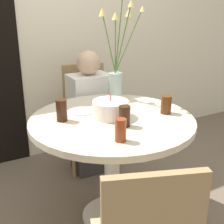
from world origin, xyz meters
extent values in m
plane|color=#6B5B4C|center=(0.00, 0.00, 0.00)|extent=(16.00, 16.00, 0.00)
cube|color=beige|center=(0.00, 1.24, 1.30)|extent=(8.00, 0.05, 2.60)
cylinder|color=beige|center=(0.00, 0.00, 0.75)|extent=(1.06, 1.06, 0.04)
cylinder|color=silver|center=(0.00, 0.00, 0.38)|extent=(0.10, 0.10, 0.70)
cylinder|color=silver|center=(0.00, 0.00, 0.01)|extent=(0.42, 0.42, 0.03)
cube|color=tan|center=(0.18, 0.77, 0.45)|extent=(0.48, 0.48, 0.04)
cube|color=#997A51|center=(0.22, 0.94, 0.70)|extent=(0.38, 0.12, 0.46)
cylinder|color=#997A51|center=(-0.03, 0.64, 0.22)|extent=(0.03, 0.03, 0.43)
cylinder|color=#997A51|center=(0.30, 0.56, 0.22)|extent=(0.03, 0.03, 0.43)
cylinder|color=#997A51|center=(0.05, 0.97, 0.22)|extent=(0.03, 0.03, 0.43)
cylinder|color=#997A51|center=(0.38, 0.89, 0.22)|extent=(0.03, 0.03, 0.43)
cylinder|color=white|center=(0.00, 0.02, 0.82)|extent=(0.23, 0.23, 0.11)
cylinder|color=#E54C4C|center=(0.00, 0.02, 0.90)|extent=(0.01, 0.01, 0.04)
cylinder|color=#9EB2AD|center=(0.22, 0.35, 0.87)|extent=(0.11, 0.11, 0.20)
cylinder|color=#4C7538|center=(0.30, 0.31, 1.19)|extent=(0.17, 0.10, 0.46)
cone|color=#EFCC66|center=(0.39, 0.26, 1.42)|extent=(0.04, 0.04, 0.04)
cylinder|color=#4C7538|center=(0.21, 0.33, 1.17)|extent=(0.04, 0.06, 0.41)
cone|color=#EFCC66|center=(0.19, 0.30, 1.38)|extent=(0.05, 0.05, 0.06)
cylinder|color=#4C7538|center=(0.19, 0.39, 1.18)|extent=(0.07, 0.08, 0.43)
cone|color=#EFCC66|center=(0.15, 0.42, 1.40)|extent=(0.05, 0.05, 0.06)
cylinder|color=#4C7538|center=(0.23, 0.31, 1.24)|extent=(0.02, 0.08, 0.55)
cylinder|color=#4C7538|center=(0.23, 0.26, 1.21)|extent=(0.02, 0.19, 0.49)
cone|color=#EFCC66|center=(0.23, 0.17, 1.46)|extent=(0.04, 0.04, 0.05)
cylinder|color=#4C7538|center=(0.28, 0.36, 1.18)|extent=(0.13, 0.04, 0.43)
cone|color=#EFCC66|center=(0.35, 0.38, 1.39)|extent=(0.05, 0.05, 0.06)
cylinder|color=white|center=(-0.13, 0.20, 0.77)|extent=(0.17, 0.17, 0.01)
cylinder|color=maroon|center=(-0.13, -0.32, 0.83)|extent=(0.06, 0.06, 0.13)
cylinder|color=#33190C|center=(-0.30, 0.11, 0.83)|extent=(0.07, 0.07, 0.14)
cylinder|color=#51280F|center=(0.36, -0.10, 0.83)|extent=(0.07, 0.07, 0.12)
cylinder|color=#33190C|center=(0.00, -0.15, 0.83)|extent=(0.07, 0.07, 0.13)
cube|color=#383333|center=(0.16, 0.69, 0.24)|extent=(0.31, 0.24, 0.47)
cube|color=white|center=(0.16, 0.69, 0.68)|extent=(0.34, 0.24, 0.42)
sphere|color=#D1A889|center=(0.16, 0.69, 0.99)|extent=(0.20, 0.20, 0.20)
camera|label=1|loc=(-0.90, -1.63, 1.48)|focal=50.00mm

